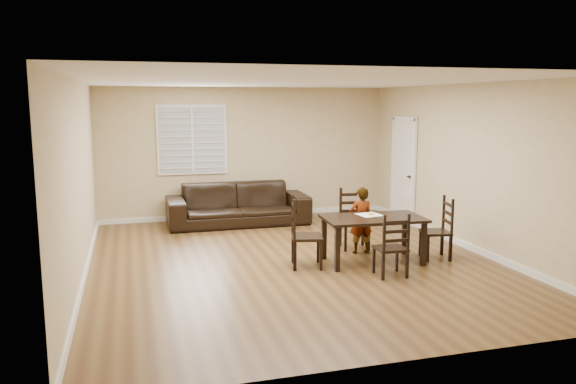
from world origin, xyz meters
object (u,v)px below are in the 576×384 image
object	(u,v)px
dining_table	(373,223)
chair_far	(394,249)
donut	(371,213)
sofa	(238,204)
chair_near	(353,220)
child	(361,221)
chair_left	(298,235)
chair_right	(443,231)

from	to	relation	value
dining_table	chair_far	xyz separation A→B (m)	(-0.04, -0.79, -0.20)
donut	sofa	size ratio (longest dim) A/B	0.03
chair_near	donut	world-z (taller)	chair_near
child	donut	size ratio (longest dim) A/B	11.53
chair_near	child	xyz separation A→B (m)	(-0.03, -0.42, 0.08)
dining_table	chair_left	bearing A→B (deg)	178.97
chair_near	chair_left	size ratio (longest dim) A/B	0.96
chair_near	chair_left	world-z (taller)	chair_left
donut	sofa	world-z (taller)	sofa
chair_left	donut	distance (m)	1.20
chair_near	chair_far	bearing A→B (deg)	-85.88
chair_near	child	size ratio (longest dim) A/B	0.93
chair_near	sofa	size ratio (longest dim) A/B	0.36
chair_near	dining_table	bearing A→B (deg)	-86.21
child	donut	world-z (taller)	child
chair_far	donut	distance (m)	1.01
child	donut	distance (m)	0.42
chair_left	child	world-z (taller)	child
donut	chair_left	bearing A→B (deg)	-176.14
dining_table	chair_far	distance (m)	0.81
child	sofa	size ratio (longest dim) A/B	0.39
chair_far	chair_left	xyz separation A→B (m)	(-1.10, 0.88, 0.06)
chair_near	chair_right	xyz separation A→B (m)	(1.07, -1.04, -0.01)
dining_table	chair_near	xyz separation A→B (m)	(0.06, 0.96, -0.16)
chair_left	chair_right	distance (m)	2.29
chair_near	child	distance (m)	0.43
chair_far	chair_right	distance (m)	1.38
child	chair_near	bearing A→B (deg)	-93.92
child	chair_left	bearing A→B (deg)	21.66
dining_table	sofa	size ratio (longest dim) A/B	0.56
chair_left	sofa	size ratio (longest dim) A/B	0.38
chair_far	sofa	world-z (taller)	chair_far
dining_table	chair_near	size ratio (longest dim) A/B	1.54
donut	child	bearing A→B (deg)	89.55
donut	chair_near	bearing A→B (deg)	87.38
chair_near	chair_far	xyz separation A→B (m)	(-0.11, -1.75, -0.04)
dining_table	child	world-z (taller)	child
dining_table	sofa	xyz separation A→B (m)	(-1.45, 3.20, -0.21)
chair_near	chair_far	size ratio (longest dim) A/B	1.10
chair_left	chair_near	bearing A→B (deg)	-41.58
chair_right	dining_table	bearing A→B (deg)	-82.65
dining_table	donut	world-z (taller)	donut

